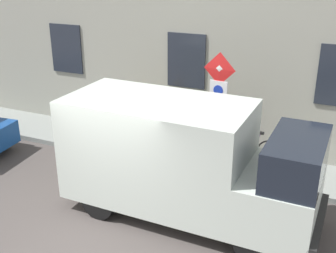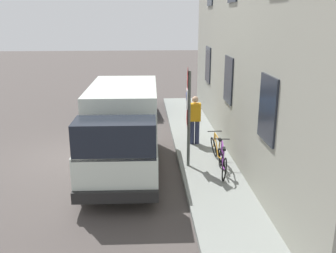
% 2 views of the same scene
% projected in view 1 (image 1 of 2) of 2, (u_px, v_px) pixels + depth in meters
% --- Properties ---
extents(ground_plane, '(80.00, 80.00, 0.00)m').
position_uv_depth(ground_plane, '(93.00, 238.00, 8.43)').
color(ground_plane, '#47403D').
extents(sidewalk_slab, '(1.72, 16.53, 0.14)m').
position_uv_depth(sidewalk_slab, '(174.00, 153.00, 11.87)').
color(sidewalk_slab, gray).
rests_on(sidewalk_slab, ground_plane).
extents(building_facade, '(0.75, 14.53, 7.86)m').
position_uv_depth(building_facade, '(192.00, 6.00, 11.44)').
color(building_facade, '#989789').
rests_on(building_facade, ground_plane).
extents(sign_post_stacked, '(0.17, 0.56, 2.91)m').
position_uv_depth(sign_post_stacked, '(218.00, 101.00, 10.06)').
color(sign_post_stacked, '#474C47').
rests_on(sign_post_stacked, sidewalk_slab).
extents(delivery_van, '(2.11, 5.37, 2.50)m').
position_uv_depth(delivery_van, '(184.00, 158.00, 8.73)').
color(delivery_van, silver).
rests_on(delivery_van, ground_plane).
extents(bicycle_purple, '(0.46, 1.71, 0.89)m').
position_uv_depth(bicycle_purple, '(249.00, 147.00, 11.20)').
color(bicycle_purple, black).
rests_on(bicycle_purple, sidewalk_slab).
extents(bicycle_orange, '(0.46, 1.72, 0.89)m').
position_uv_depth(bicycle_orange, '(221.00, 142.00, 11.49)').
color(bicycle_orange, black).
rests_on(bicycle_orange, sidewalk_slab).
extents(pedestrian, '(0.42, 0.29, 1.72)m').
position_uv_depth(pedestrian, '(152.00, 119.00, 11.58)').
color(pedestrian, '#262B47').
rests_on(pedestrian, sidewalk_slab).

